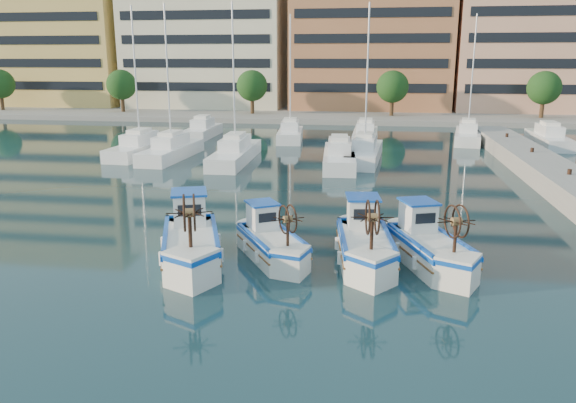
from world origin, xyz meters
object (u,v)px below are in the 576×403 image
at_px(fishing_boat_a, 191,239).
at_px(fishing_boat_c, 365,241).
at_px(fishing_boat_b, 271,240).
at_px(fishing_boat_d, 429,245).

distance_m(fishing_boat_a, fishing_boat_c, 6.64).
height_order(fishing_boat_b, fishing_boat_c, fishing_boat_c).
xyz_separation_m(fishing_boat_c, fishing_boat_d, (2.38, 0.08, -0.03)).
bearing_deg(fishing_boat_a, fishing_boat_b, -3.45).
relative_size(fishing_boat_a, fishing_boat_d, 1.11).
height_order(fishing_boat_a, fishing_boat_d, fishing_boat_a).
xyz_separation_m(fishing_boat_b, fishing_boat_c, (3.62, 0.11, 0.11)).
bearing_deg(fishing_boat_c, fishing_boat_a, -179.13).
bearing_deg(fishing_boat_b, fishing_boat_d, -29.09).
distance_m(fishing_boat_b, fishing_boat_d, 6.00).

